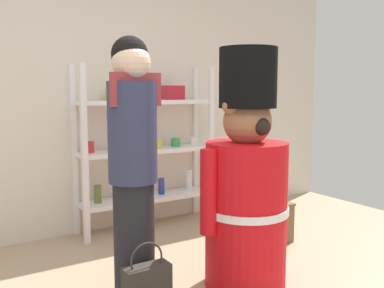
# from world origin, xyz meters

# --- Properties ---
(back_wall) EXTENTS (6.40, 0.12, 2.60)m
(back_wall) POSITION_xyz_m (0.00, 2.20, 1.30)
(back_wall) COLOR silver
(back_wall) RESTS_ON ground_plane
(merchandise_shelf) EXTENTS (1.38, 0.35, 1.58)m
(merchandise_shelf) POSITION_xyz_m (0.71, 1.98, 0.80)
(merchandise_shelf) COLOR white
(merchandise_shelf) RESTS_ON ground_plane
(teddy_bear_guard) EXTENTS (0.73, 0.57, 1.62)m
(teddy_bear_guard) POSITION_xyz_m (0.69, 0.43, 0.69)
(teddy_bear_guard) COLOR red
(teddy_bear_guard) RESTS_ON ground_plane
(person_shopper) EXTENTS (0.32, 0.30, 1.67)m
(person_shopper) POSITION_xyz_m (-0.05, 0.65, 0.91)
(person_shopper) COLOR black
(person_shopper) RESTS_ON ground_plane
(display_crate) EXTENTS (0.42, 0.34, 0.35)m
(display_crate) POSITION_xyz_m (1.40, 1.03, 0.18)
(display_crate) COLOR brown
(display_crate) RESTS_ON ground_plane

